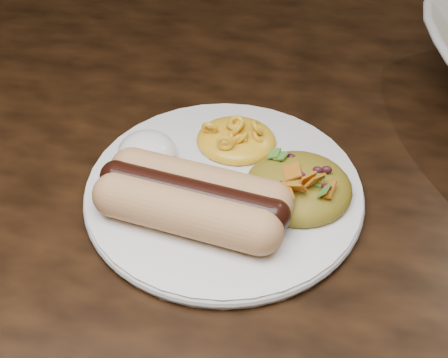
# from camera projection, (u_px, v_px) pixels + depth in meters

# --- Properties ---
(table) EXTENTS (1.60, 0.90, 0.75)m
(table) POSITION_uv_depth(u_px,v_px,m) (196.00, 171.00, 0.76)
(table) COLOR black
(table) RESTS_ON floor
(plate) EXTENTS (0.30, 0.30, 0.01)m
(plate) POSITION_uv_depth(u_px,v_px,m) (224.00, 193.00, 0.59)
(plate) COLOR silver
(plate) RESTS_ON table
(hotdog) EXTENTS (0.14, 0.08, 0.04)m
(hotdog) POSITION_uv_depth(u_px,v_px,m) (193.00, 198.00, 0.55)
(hotdog) COLOR tan
(hotdog) RESTS_ON plate
(mac_and_cheese) EXTENTS (0.09, 0.08, 0.03)m
(mac_and_cheese) POSITION_uv_depth(u_px,v_px,m) (236.00, 132.00, 0.62)
(mac_and_cheese) COLOR gold
(mac_and_cheese) RESTS_ON plate
(sour_cream) EXTENTS (0.06, 0.06, 0.03)m
(sour_cream) POSITION_uv_depth(u_px,v_px,m) (146.00, 146.00, 0.61)
(sour_cream) COLOR white
(sour_cream) RESTS_ON plate
(taco_salad) EXTENTS (0.09, 0.09, 0.04)m
(taco_salad) POSITION_uv_depth(u_px,v_px,m) (299.00, 180.00, 0.57)
(taco_salad) COLOR #A15E14
(taco_salad) RESTS_ON plate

